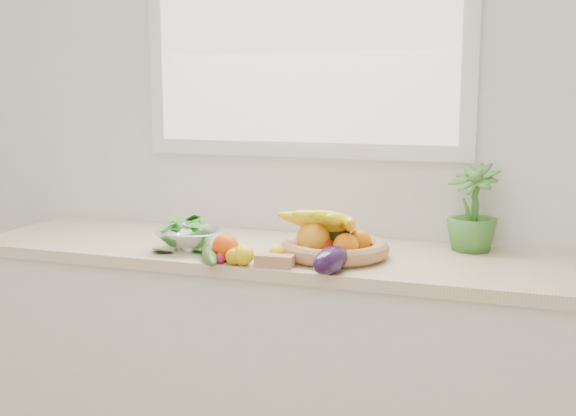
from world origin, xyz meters
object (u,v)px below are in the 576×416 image
(apple, at_px, (322,247))
(fruit_basket, at_px, (333,242))
(potted_herb, at_px, (473,209))
(eggplant, at_px, (331,260))
(colander_with_spinach, at_px, (190,233))
(cucumber, at_px, (209,256))

(apple, distance_m, fruit_basket, 0.04)
(potted_herb, height_order, fruit_basket, potted_herb)
(apple, xyz_separation_m, potted_herb, (0.46, 0.29, 0.11))
(apple, bearing_deg, eggplant, -64.90)
(fruit_basket, xyz_separation_m, colander_with_spinach, (-0.51, -0.06, 0.01))
(apple, height_order, eggplant, eggplant)
(apple, bearing_deg, fruit_basket, 37.12)
(apple, relative_size, colander_with_spinach, 0.31)
(apple, xyz_separation_m, fruit_basket, (0.03, 0.02, 0.01))
(cucumber, xyz_separation_m, colander_with_spinach, (-0.15, 0.15, 0.04))
(apple, height_order, fruit_basket, fruit_basket)
(cucumber, distance_m, colander_with_spinach, 0.21)
(eggplant, xyz_separation_m, colander_with_spinach, (-0.56, 0.15, 0.02))
(apple, distance_m, potted_herb, 0.55)
(cucumber, xyz_separation_m, potted_herb, (0.79, 0.47, 0.12))
(fruit_basket, bearing_deg, colander_with_spinach, -173.77)
(colander_with_spinach, bearing_deg, potted_herb, 18.96)
(potted_herb, relative_size, colander_with_spinach, 1.23)
(potted_herb, xyz_separation_m, colander_with_spinach, (-0.93, -0.32, -0.09))
(apple, relative_size, cucumber, 0.34)
(colander_with_spinach, bearing_deg, fruit_basket, 6.23)
(potted_herb, height_order, colander_with_spinach, potted_herb)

